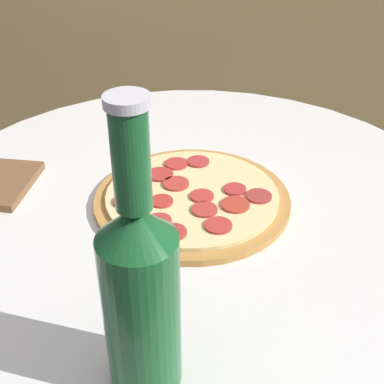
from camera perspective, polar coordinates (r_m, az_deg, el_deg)
table at (r=0.89m, az=0.02°, el=-11.09°), size 0.83×0.83×0.70m
pizza at (r=0.77m, az=-0.02°, el=-0.75°), size 0.28×0.28×0.02m
beer_bottle at (r=0.47m, az=-5.52°, el=-10.48°), size 0.07×0.07×0.29m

